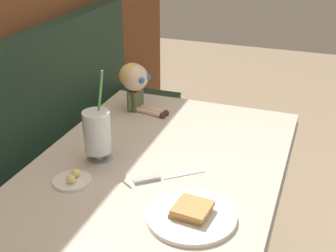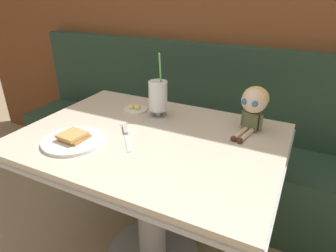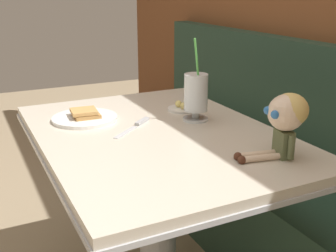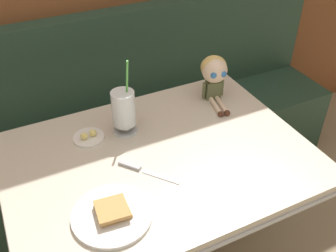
{
  "view_description": "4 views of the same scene",
  "coord_description": "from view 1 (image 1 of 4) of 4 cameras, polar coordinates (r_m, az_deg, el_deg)",
  "views": [
    {
      "loc": [
        -1.23,
        -0.3,
        1.52
      ],
      "look_at": [
        0.07,
        0.17,
        0.84
      ],
      "focal_mm": 49.12,
      "sensor_mm": 36.0,
      "label": 1
    },
    {
      "loc": [
        0.57,
        -0.78,
        1.32
      ],
      "look_at": [
        0.05,
        0.25,
        0.76
      ],
      "focal_mm": 31.28,
      "sensor_mm": 36.0,
      "label": 2
    },
    {
      "loc": [
        1.3,
        -0.42,
        1.24
      ],
      "look_at": [
        0.06,
        0.19,
        0.78
      ],
      "focal_mm": 45.66,
      "sensor_mm": 36.0,
      "label": 3
    },
    {
      "loc": [
        -0.44,
        -0.78,
        1.68
      ],
      "look_at": [
        0.06,
        0.22,
        0.83
      ],
      "focal_mm": 41.23,
      "sensor_mm": 36.0,
      "label": 4
    }
  ],
  "objects": [
    {
      "name": "seated_doll",
      "position": [
        1.88,
        -4.15,
        5.7
      ],
      "size": [
        0.13,
        0.23,
        0.2
      ],
      "color": "#5B6642",
      "rests_on": "diner_table"
    },
    {
      "name": "toast_plate",
      "position": [
        1.28,
        2.92,
        -10.93
      ],
      "size": [
        0.25,
        0.25,
        0.04
      ],
      "color": "white",
      "rests_on": "diner_table"
    },
    {
      "name": "milkshake_glass",
      "position": [
        1.51,
        -8.76,
        -0.98
      ],
      "size": [
        0.1,
        0.1,
        0.32
      ],
      "color": "silver",
      "rests_on": "diner_table"
    },
    {
      "name": "diner_table",
      "position": [
        1.64,
        -1.13,
        -10.47
      ],
      "size": [
        1.11,
        0.81,
        0.74
      ],
      "color": "beige",
      "rests_on": "ground"
    },
    {
      "name": "butter_knife",
      "position": [
        1.44,
        -1.33,
        -6.47
      ],
      "size": [
        0.16,
        0.19,
        0.01
      ],
      "color": "silver",
      "rests_on": "diner_table"
    },
    {
      "name": "butter_saucer",
      "position": [
        1.46,
        -11.77,
        -6.54
      ],
      "size": [
        0.12,
        0.12,
        0.04
      ],
      "color": "white",
      "rests_on": "diner_table"
    },
    {
      "name": "booth_bench",
      "position": [
        2.04,
        -18.14,
        -11.29
      ],
      "size": [
        2.6,
        0.48,
        1.0
      ],
      "color": "#233D2D",
      "rests_on": "ground"
    }
  ]
}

